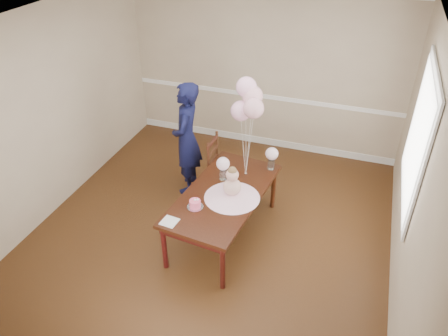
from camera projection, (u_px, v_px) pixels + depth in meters
floor at (212, 231)px, 5.78m from camera, size 4.50×5.00×0.00m
ceiling at (207, 24)px, 4.30m from camera, size 4.50×5.00×0.02m
wall_back at (265, 70)px, 7.02m from camera, size 4.50×0.02×2.70m
wall_front at (84, 310)px, 3.06m from camera, size 4.50×0.02×2.70m
wall_left at (48, 115)px, 5.66m from camera, size 0.02×5.00×2.70m
wall_right at (417, 179)px, 4.42m from camera, size 0.02×5.00×2.70m
chair_rail_trim at (263, 96)px, 7.26m from camera, size 4.50×0.02×0.07m
baseboard_trim at (261, 140)px, 7.72m from camera, size 4.50×0.02×0.12m
window_frame at (418, 139)px, 4.72m from camera, size 0.02×1.66×1.56m
window_blinds at (417, 138)px, 4.72m from camera, size 0.01×1.50×1.40m
dining_table_top at (224, 194)px, 5.38m from camera, size 1.08×1.87×0.04m
table_apron at (224, 199)px, 5.42m from camera, size 0.98×1.78×0.09m
table_leg_fl at (164, 247)px, 5.07m from camera, size 0.07×0.07×0.63m
table_leg_fr at (223, 268)px, 4.80m from camera, size 0.07×0.07×0.63m
table_leg_bl at (224, 176)px, 6.32m from camera, size 0.07×0.07×0.63m
table_leg_br at (273, 189)px, 6.05m from camera, size 0.07×0.07×0.63m
baby_skirt at (232, 194)px, 5.26m from camera, size 0.75×0.75×0.09m
baby_torso at (232, 187)px, 5.20m from camera, size 0.21×0.21×0.21m
baby_head at (232, 175)px, 5.11m from camera, size 0.15×0.15×0.15m
baby_hair at (232, 171)px, 5.08m from camera, size 0.11×0.11×0.11m
cake_platter at (195, 207)px, 5.13m from camera, size 0.22×0.22×0.01m
birthday_cake at (195, 204)px, 5.10m from camera, size 0.15×0.15×0.09m
cake_flower_a at (195, 200)px, 5.07m from camera, size 0.03×0.03×0.03m
cake_flower_b at (198, 199)px, 5.07m from camera, size 0.03×0.03×0.03m
rose_vase_near at (223, 174)px, 5.58m from camera, size 0.10×0.10×0.14m
roses_near at (223, 164)px, 5.49m from camera, size 0.17×0.17×0.17m
rose_vase_far at (271, 164)px, 5.79m from camera, size 0.10×0.10×0.14m
roses_far at (272, 154)px, 5.70m from camera, size 0.17×0.17×0.17m
napkin at (170, 222)px, 4.90m from camera, size 0.20×0.20×0.01m
balloon_weight at (246, 174)px, 5.71m from camera, size 0.04×0.04×0.02m
balloon_a at (241, 111)px, 5.25m from camera, size 0.25×0.25×0.25m
balloon_b at (254, 108)px, 5.11m from camera, size 0.25×0.25×0.25m
balloon_c at (253, 96)px, 5.19m from camera, size 0.25×0.25×0.25m
balloon_d at (246, 87)px, 5.18m from camera, size 0.25×0.25×0.25m
balloon_ribbon_a at (243, 148)px, 5.52m from camera, size 0.08×0.01×0.75m
balloon_ribbon_b at (249, 147)px, 5.44m from camera, size 0.09×0.06×0.84m
balloon_ribbon_c at (249, 141)px, 5.48m from camera, size 0.03×0.08×0.93m
balloon_ribbon_d at (246, 137)px, 5.48m from camera, size 0.07×0.10×1.01m
dining_chair_seat at (225, 172)px, 6.19m from camera, size 0.42×0.42×0.05m
chair_leg_fl at (210, 189)px, 6.23m from camera, size 0.04×0.04×0.41m
chair_leg_fr at (233, 194)px, 6.13m from camera, size 0.04×0.04×0.41m
chair_leg_bl at (218, 177)px, 6.50m from camera, size 0.04×0.04×0.41m
chair_leg_br at (240, 181)px, 6.40m from camera, size 0.04×0.04×0.41m
chair_back_post_l at (208, 160)px, 5.96m from camera, size 0.04×0.04×0.53m
chair_back_post_r at (217, 148)px, 6.23m from camera, size 0.04×0.04×0.53m
chair_slat_low at (213, 160)px, 6.16m from camera, size 0.03×0.38×0.05m
chair_slat_mid at (213, 151)px, 6.08m from camera, size 0.03×0.38×0.05m
chair_slat_top at (212, 142)px, 5.99m from camera, size 0.03×0.38×0.05m
woman at (187, 139)px, 6.17m from camera, size 0.53×0.68×1.68m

